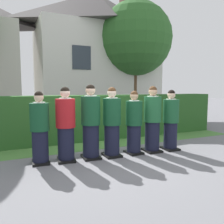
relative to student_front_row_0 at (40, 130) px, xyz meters
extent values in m
plane|color=slate|center=(1.62, -0.14, -0.73)|extent=(60.00, 60.00, 0.00)
cylinder|color=black|center=(0.00, 0.00, -0.38)|extent=(0.34, 0.34, 0.71)
cube|color=black|center=(0.00, 0.00, -0.71)|extent=(0.39, 0.47, 0.05)
cylinder|color=#144728|center=(0.00, 0.00, 0.27)|extent=(0.40, 0.40, 0.59)
cylinder|color=white|center=(0.00, 0.00, 0.57)|extent=(0.25, 0.25, 0.03)
cube|color=#236038|center=(0.02, 0.19, 0.39)|extent=(0.04, 0.02, 0.26)
sphere|color=beige|center=(0.00, 0.00, 0.68)|extent=(0.20, 0.20, 0.20)
sphere|color=black|center=(0.00, 0.00, 0.72)|extent=(0.18, 0.18, 0.18)
cube|color=white|center=(0.02, 0.26, 0.18)|extent=(0.15, 0.02, 0.20)
cylinder|color=black|center=(0.54, -0.06, -0.36)|extent=(0.36, 0.36, 0.75)
cube|color=black|center=(0.54, -0.06, -0.71)|extent=(0.44, 0.52, 0.05)
cylinder|color=#AD191E|center=(0.54, -0.06, 0.33)|extent=(0.43, 0.43, 0.62)
cylinder|color=white|center=(0.54, -0.06, 0.65)|extent=(0.26, 0.26, 0.03)
cube|color=navy|center=(0.57, 0.14, 0.46)|extent=(0.04, 0.02, 0.27)
sphere|color=beige|center=(0.54, -0.06, 0.77)|extent=(0.21, 0.21, 0.21)
sphere|color=black|center=(0.54, -0.06, 0.81)|extent=(0.20, 0.20, 0.20)
cylinder|color=black|center=(1.11, -0.10, -0.34)|extent=(0.37, 0.37, 0.78)
cube|color=black|center=(1.11, -0.10, -0.71)|extent=(0.43, 0.51, 0.05)
cylinder|color=#144728|center=(1.11, -0.10, 0.37)|extent=(0.44, 0.44, 0.64)
cylinder|color=white|center=(1.11, -0.10, 0.70)|extent=(0.27, 0.27, 0.03)
cube|color=gold|center=(1.12, 0.11, 0.50)|extent=(0.04, 0.01, 0.28)
sphere|color=beige|center=(1.11, -0.10, 0.82)|extent=(0.22, 0.22, 0.22)
sphere|color=black|center=(1.11, -0.10, 0.86)|extent=(0.20, 0.20, 0.20)
cube|color=white|center=(1.13, 0.18, 0.27)|extent=(0.15, 0.02, 0.20)
cylinder|color=black|center=(1.61, -0.16, -0.36)|extent=(0.36, 0.36, 0.75)
cube|color=black|center=(1.61, -0.16, -0.71)|extent=(0.40, 0.49, 0.05)
cylinder|color=#144728|center=(1.61, -0.16, 0.33)|extent=(0.42, 0.42, 0.62)
cylinder|color=white|center=(1.61, -0.16, 0.64)|extent=(0.26, 0.26, 0.03)
cube|color=#236038|center=(1.62, 0.04, 0.45)|extent=(0.04, 0.01, 0.27)
sphere|color=beige|center=(1.61, -0.16, 0.76)|extent=(0.21, 0.21, 0.21)
sphere|color=#472D19|center=(1.61, -0.16, 0.80)|extent=(0.20, 0.20, 0.20)
cylinder|color=black|center=(2.19, -0.19, -0.38)|extent=(0.34, 0.34, 0.71)
cube|color=black|center=(2.19, -0.19, -0.71)|extent=(0.36, 0.45, 0.05)
cylinder|color=#144728|center=(2.19, -0.19, 0.27)|extent=(0.40, 0.40, 0.59)
cylinder|color=white|center=(2.19, -0.19, 0.57)|extent=(0.25, 0.25, 0.03)
cube|color=navy|center=(2.19, 0.01, 0.39)|extent=(0.04, 0.01, 0.26)
sphere|color=tan|center=(2.19, -0.19, 0.68)|extent=(0.20, 0.20, 0.20)
sphere|color=#472D19|center=(2.19, -0.19, 0.72)|extent=(0.18, 0.18, 0.18)
cube|color=white|center=(2.19, 0.08, 0.18)|extent=(0.15, 0.01, 0.20)
cylinder|color=black|center=(2.71, -0.22, -0.35)|extent=(0.37, 0.37, 0.76)
cube|color=black|center=(2.71, -0.22, -0.71)|extent=(0.42, 0.50, 0.05)
cylinder|color=#1E5B33|center=(2.71, -0.22, 0.35)|extent=(0.43, 0.43, 0.63)
cylinder|color=white|center=(2.71, -0.22, 0.67)|extent=(0.27, 0.27, 0.03)
cube|color=#236038|center=(2.73, -0.02, 0.47)|extent=(0.04, 0.01, 0.28)
sphere|color=tan|center=(2.71, -0.22, 0.79)|extent=(0.22, 0.22, 0.22)
sphere|color=#472D19|center=(2.71, -0.22, 0.83)|extent=(0.20, 0.20, 0.20)
cube|color=white|center=(2.73, 0.05, 0.25)|extent=(0.15, 0.02, 0.20)
cylinder|color=black|center=(3.26, -0.26, -0.37)|extent=(0.34, 0.34, 0.72)
cube|color=black|center=(3.26, -0.26, -0.71)|extent=(0.40, 0.48, 0.05)
cylinder|color=#19512D|center=(3.26, -0.26, 0.28)|extent=(0.41, 0.41, 0.59)
cylinder|color=white|center=(3.26, -0.26, 0.59)|extent=(0.25, 0.25, 0.03)
cube|color=gold|center=(3.27, -0.07, 0.40)|extent=(0.04, 0.02, 0.26)
sphere|color=beige|center=(3.26, -0.26, 0.70)|extent=(0.20, 0.20, 0.20)
sphere|color=black|center=(3.26, -0.26, 0.74)|extent=(0.19, 0.19, 0.19)
cube|color=#285623|center=(1.62, 1.76, -0.04)|extent=(9.54, 0.70, 1.39)
cube|color=silver|center=(4.18, 7.36, 1.72)|extent=(6.46, 3.48, 4.92)
pyramid|color=#514C4C|center=(4.18, 7.36, 5.15)|extent=(6.85, 3.69, 1.94)
cube|color=brown|center=(5.96, 7.36, 5.25)|extent=(0.50, 0.50, 1.74)
cube|color=#2D3842|center=(2.73, 5.60, 2.31)|extent=(0.90, 0.04, 1.10)
cube|color=#2D3842|center=(5.63, 5.60, 2.31)|extent=(0.90, 0.04, 1.10)
cylinder|color=brown|center=(5.68, 5.70, 0.46)|extent=(0.24, 0.24, 2.39)
sphere|color=#2D6028|center=(5.68, 5.70, 3.45)|extent=(3.83, 3.83, 3.83)
cube|color=#477A38|center=(1.62, 0.96, -0.73)|extent=(9.54, 0.90, 0.01)
camera|label=1|loc=(-0.66, -5.03, 0.86)|focal=37.16mm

